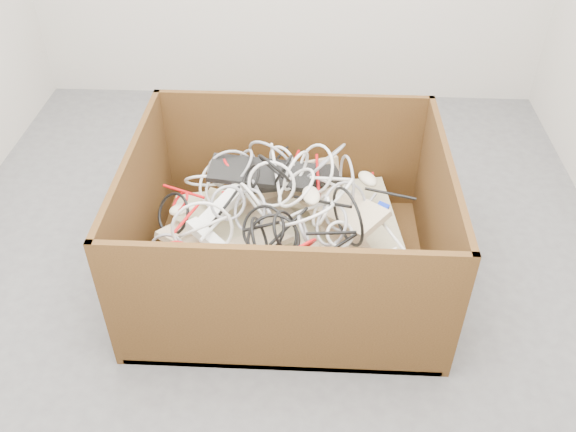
{
  "coord_description": "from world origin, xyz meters",
  "views": [
    {
      "loc": [
        0.16,
        -1.97,
        1.85
      ],
      "look_at": [
        0.07,
        -0.09,
        0.3
      ],
      "focal_mm": 38.02,
      "sensor_mm": 36.0,
      "label": 1
    }
  ],
  "objects_px": {
    "power_strip_left": "(227,201)",
    "vga_plug": "(382,207)",
    "power_strip_right": "(212,241)",
    "cardboard_box": "(284,247)"
  },
  "relations": [
    {
      "from": "cardboard_box",
      "to": "power_strip_left",
      "type": "relative_size",
      "value": 4.0
    },
    {
      "from": "cardboard_box",
      "to": "power_strip_right",
      "type": "relative_size",
      "value": 4.81
    },
    {
      "from": "power_strip_left",
      "to": "vga_plug",
      "type": "xyz_separation_m",
      "value": [
        0.61,
        -0.01,
        0.0
      ]
    },
    {
      "from": "cardboard_box",
      "to": "vga_plug",
      "type": "distance_m",
      "value": 0.44
    },
    {
      "from": "power_strip_right",
      "to": "vga_plug",
      "type": "relative_size",
      "value": 5.6
    },
    {
      "from": "power_strip_left",
      "to": "power_strip_right",
      "type": "xyz_separation_m",
      "value": [
        -0.03,
        -0.2,
        -0.04
      ]
    },
    {
      "from": "power_strip_right",
      "to": "power_strip_left",
      "type": "bearing_deg",
      "value": 121.91
    },
    {
      "from": "power_strip_right",
      "to": "cardboard_box",
      "type": "bearing_deg",
      "value": 75.58
    },
    {
      "from": "cardboard_box",
      "to": "power_strip_left",
      "type": "xyz_separation_m",
      "value": [
        -0.23,
        0.02,
        0.21
      ]
    },
    {
      "from": "vga_plug",
      "to": "power_strip_left",
      "type": "bearing_deg",
      "value": -156.55
    }
  ]
}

